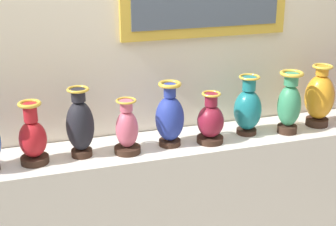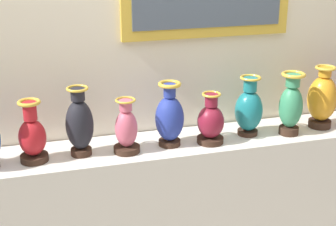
# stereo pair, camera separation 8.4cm
# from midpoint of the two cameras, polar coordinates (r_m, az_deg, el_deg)

# --- Properties ---
(display_shelf) EXTENTS (3.43, 0.41, 0.90)m
(display_shelf) POSITION_cam_midpoint_polar(r_m,az_deg,el_deg) (3.09, -0.79, -11.08)
(display_shelf) COLOR silver
(display_shelf) RESTS_ON ground_plane
(back_wall) EXTENTS (4.66, 0.14, 3.03)m
(back_wall) POSITION_cam_midpoint_polar(r_m,az_deg,el_deg) (2.94, -2.34, 9.77)
(back_wall) COLOR beige
(back_wall) RESTS_ON ground_plane
(vase_crimson) EXTENTS (0.15, 0.15, 0.34)m
(vase_crimson) POSITION_cam_midpoint_polar(r_m,az_deg,el_deg) (2.69, -16.01, -2.77)
(vase_crimson) COLOR #382319
(vase_crimson) RESTS_ON display_shelf
(vase_onyx) EXTENTS (0.15, 0.15, 0.38)m
(vase_onyx) POSITION_cam_midpoint_polar(r_m,az_deg,el_deg) (2.70, -10.85, -1.36)
(vase_onyx) COLOR #382319
(vase_onyx) RESTS_ON display_shelf
(vase_rose) EXTENTS (0.15, 0.15, 0.31)m
(vase_rose) POSITION_cam_midpoint_polar(r_m,az_deg,el_deg) (2.72, -5.58, -1.95)
(vase_rose) COLOR #382319
(vase_rose) RESTS_ON display_shelf
(vase_cobalt) EXTENTS (0.16, 0.16, 0.37)m
(vase_cobalt) POSITION_cam_midpoint_polar(r_m,az_deg,el_deg) (2.79, -0.71, -0.51)
(vase_cobalt) COLOR #382319
(vase_cobalt) RESTS_ON display_shelf
(vase_burgundy) EXTENTS (0.15, 0.15, 0.30)m
(vase_burgundy) POSITION_cam_midpoint_polar(r_m,az_deg,el_deg) (2.85, 4.03, -0.99)
(vase_burgundy) COLOR #382319
(vase_burgundy) RESTS_ON display_shelf
(vase_teal) EXTENTS (0.16, 0.16, 0.36)m
(vase_teal) POSITION_cam_midpoint_polar(r_m,az_deg,el_deg) (2.99, 8.27, 0.51)
(vase_teal) COLOR #382319
(vase_teal) RESTS_ON display_shelf
(vase_jade) EXTENTS (0.14, 0.14, 0.38)m
(vase_jade) POSITION_cam_midpoint_polar(r_m,az_deg,el_deg) (3.04, 12.87, 1.01)
(vase_jade) COLOR #382319
(vase_jade) RESTS_ON display_shelf
(vase_amber) EXTENTS (0.18, 0.18, 0.39)m
(vase_amber) POSITION_cam_midpoint_polar(r_m,az_deg,el_deg) (3.21, 16.14, 1.69)
(vase_amber) COLOR #382319
(vase_amber) RESTS_ON display_shelf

